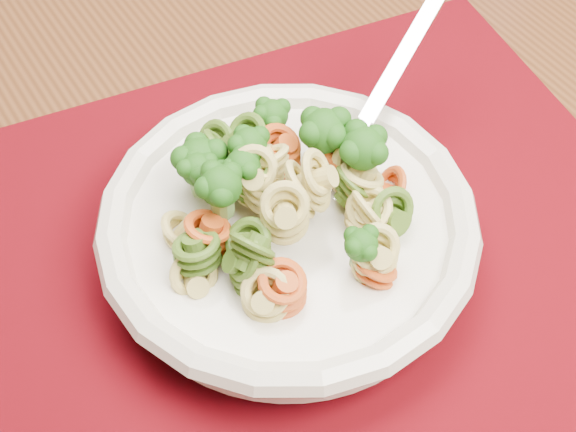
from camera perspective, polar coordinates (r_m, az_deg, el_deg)
name	(u,v)px	position (r m, az deg, el deg)	size (l,w,h in m)	color
dining_table	(242,247)	(0.63, -3.27, -2.24)	(1.53, 1.06, 0.72)	#593219
placemat	(296,248)	(0.51, 0.61, -2.32)	(0.46, 0.36, 0.00)	#56030C
pasta_bowl	(288,228)	(0.49, 0.00, -0.88)	(0.23, 0.23, 0.04)	silver
pasta_broccoli_heap	(288,210)	(0.47, 0.00, 0.45)	(0.20, 0.20, 0.06)	#CBBB64
fork	(347,153)	(0.50, 4.24, 4.49)	(0.19, 0.02, 0.01)	silver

